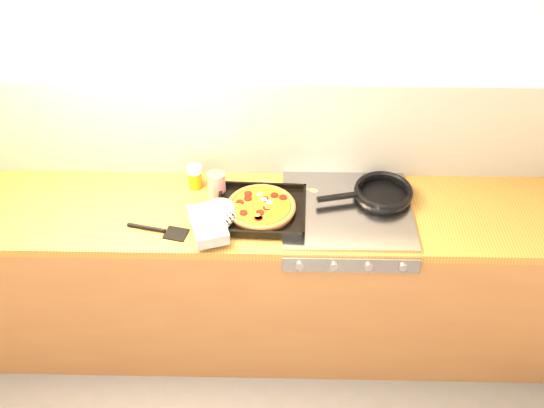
{
  "coord_description": "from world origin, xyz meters",
  "views": [
    {
      "loc": [
        0.15,
        -1.17,
        2.82
      ],
      "look_at": [
        0.1,
        1.08,
        0.95
      ],
      "focal_mm": 42.0,
      "sensor_mm": 36.0,
      "label": 1
    }
  ],
  "objects_px": {
    "frying_pan": "(382,193)",
    "juice_glass": "(195,177)",
    "pizza_on_tray": "(246,211)",
    "tomato_can": "(217,184)"
  },
  "relations": [
    {
      "from": "frying_pan",
      "to": "juice_glass",
      "type": "xyz_separation_m",
      "value": [
        -0.9,
        0.08,
        0.02
      ]
    },
    {
      "from": "juice_glass",
      "to": "frying_pan",
      "type": "bearing_deg",
      "value": -5.14
    },
    {
      "from": "tomato_can",
      "to": "pizza_on_tray",
      "type": "bearing_deg",
      "value": -49.49
    },
    {
      "from": "pizza_on_tray",
      "to": "tomato_can",
      "type": "height_order",
      "value": "tomato_can"
    },
    {
      "from": "frying_pan",
      "to": "tomato_can",
      "type": "bearing_deg",
      "value": 178.39
    },
    {
      "from": "pizza_on_tray",
      "to": "frying_pan",
      "type": "height_order",
      "value": "pizza_on_tray"
    },
    {
      "from": "pizza_on_tray",
      "to": "juice_glass",
      "type": "distance_m",
      "value": 0.35
    },
    {
      "from": "juice_glass",
      "to": "pizza_on_tray",
      "type": "bearing_deg",
      "value": -41.92
    },
    {
      "from": "tomato_can",
      "to": "juice_glass",
      "type": "bearing_deg",
      "value": 152.16
    },
    {
      "from": "tomato_can",
      "to": "juice_glass",
      "type": "xyz_separation_m",
      "value": [
        -0.11,
        0.06,
        -0.0
      ]
    }
  ]
}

